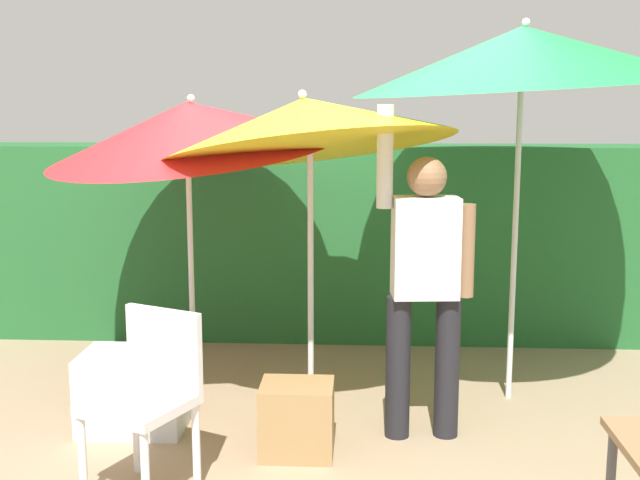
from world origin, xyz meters
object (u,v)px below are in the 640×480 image
Objects in this scene: person_vendor at (424,277)px; cooler_box at (134,390)px; umbrella_orange at (523,57)px; chair_plastic at (148,391)px; crate_cardboard at (297,419)px; umbrella_yellow at (189,127)px; umbrella_rainbow at (306,124)px.

cooler_box is at bearing 179.29° from person_vendor.
cooler_box is (-2.29, -0.61, -1.93)m from umbrella_orange.
person_vendor is 2.11× the size of chair_plastic.
person_vendor reaches higher than chair_plastic.
umbrella_yellow is at bearing 128.88° from crate_cardboard.
umbrella_rainbow is 1.13m from person_vendor.
person_vendor reaches higher than crate_cardboard.
umbrella_orange is 3.05m from cooler_box.
umbrella_yellow is at bearing 158.12° from umbrella_rainbow.
umbrella_yellow is at bearing 69.94° from cooler_box.
umbrella_yellow is at bearing 179.26° from umbrella_orange.
umbrella_orange reaches higher than crate_cardboard.
chair_plastic is (-1.99, -1.35, -1.65)m from umbrella_orange.
cooler_box is 1.51× the size of crate_cardboard.
crate_cardboard is (-1.31, -0.90, -1.96)m from umbrella_orange.
crate_cardboard is at bearing -90.98° from umbrella_rainbow.
chair_plastic is (0.07, -1.38, -1.23)m from umbrella_yellow.
umbrella_rainbow is at bearing -167.82° from umbrella_orange.
cooler_box is at bearing 111.73° from chair_plastic.
chair_plastic is at bearing -87.26° from umbrella_yellow.
chair_plastic is (-0.70, -1.07, -1.26)m from umbrella_rainbow.
umbrella_rainbow is 1.14× the size of person_vendor.
umbrella_orange is at bearing 45.55° from person_vendor.
umbrella_orange is at bearing -0.74° from umbrella_yellow.
umbrella_orange reaches higher than umbrella_yellow.
cooler_box is at bearing -165.17° from umbrella_orange.
person_vendor is 1.82m from cooler_box.
person_vendor is (0.68, -0.35, -0.83)m from umbrella_rainbow.
cooler_box is 1.03m from crate_cardboard.
chair_plastic is 0.85m from cooler_box.
umbrella_orange is 2.92m from chair_plastic.
umbrella_rainbow is 0.82m from umbrella_yellow.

